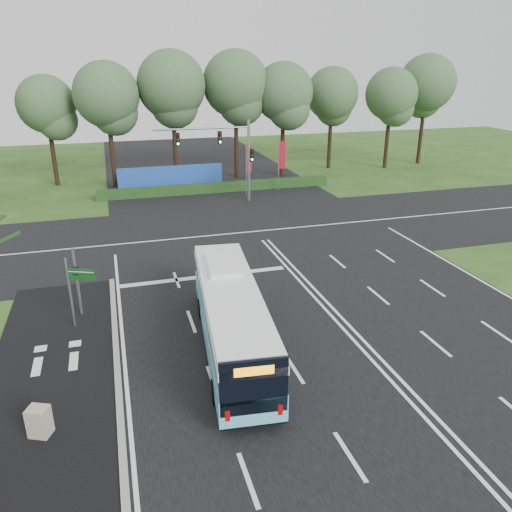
% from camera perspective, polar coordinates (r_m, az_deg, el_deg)
% --- Properties ---
extents(ground, '(120.00, 120.00, 0.00)m').
position_cam_1_polar(ground, '(25.70, 7.33, -5.49)').
color(ground, '#254517').
rests_on(ground, ground).
extents(road_main, '(20.00, 120.00, 0.04)m').
position_cam_1_polar(road_main, '(25.69, 7.33, -5.45)').
color(road_main, black).
rests_on(road_main, ground).
extents(road_cross, '(120.00, 14.00, 0.05)m').
position_cam_1_polar(road_cross, '(36.12, -0.22, 2.78)').
color(road_cross, black).
rests_on(road_cross, ground).
extents(bike_path, '(5.00, 18.00, 0.06)m').
position_cam_1_polar(bike_path, '(21.46, -22.12, -12.84)').
color(bike_path, black).
rests_on(bike_path, ground).
extents(kerb_strip, '(0.25, 18.00, 0.12)m').
position_cam_1_polar(kerb_strip, '(21.25, -15.57, -12.21)').
color(kerb_strip, gray).
rests_on(kerb_strip, ground).
extents(city_bus, '(3.43, 11.10, 3.14)m').
position_cam_1_polar(city_bus, '(20.99, -2.84, -6.97)').
color(city_bus, '#61C2E2').
rests_on(city_bus, ground).
extents(pedestrian_signal, '(0.30, 0.42, 3.47)m').
position_cam_1_polar(pedestrian_signal, '(25.12, -19.79, -2.54)').
color(pedestrian_signal, gray).
rests_on(pedestrian_signal, ground).
extents(street_sign, '(1.24, 0.60, 3.43)m').
position_cam_1_polar(street_sign, '(23.84, -19.92, -3.05)').
color(street_sign, gray).
rests_on(street_sign, ground).
extents(utility_cabinet, '(0.83, 0.77, 1.10)m').
position_cam_1_polar(utility_cabinet, '(18.55, -23.51, -17.02)').
color(utility_cabinet, '#ACA08B').
rests_on(utility_cabinet, ground).
extents(banner_flag_mid, '(0.62, 0.31, 4.53)m').
position_cam_1_polar(banner_flag_mid, '(46.08, -0.90, 10.63)').
color(banner_flag_mid, gray).
rests_on(banner_flag_mid, ground).
extents(banner_flag_right, '(0.70, 0.09, 4.76)m').
position_cam_1_polar(banner_flag_right, '(47.47, 2.89, 11.10)').
color(banner_flag_right, gray).
rests_on(banner_flag_right, ground).
extents(traffic_light_gantry, '(8.41, 0.28, 7.00)m').
position_cam_1_polar(traffic_light_gantry, '(43.07, -3.19, 12.15)').
color(traffic_light_gantry, gray).
rests_on(traffic_light_gantry, ground).
extents(hedge, '(22.00, 1.20, 0.80)m').
position_cam_1_polar(hedge, '(47.69, -4.46, 7.80)').
color(hedge, '#163312').
rests_on(hedge, ground).
extents(blue_hoarding, '(10.00, 0.30, 2.20)m').
position_cam_1_polar(blue_hoarding, '(49.32, -9.71, 8.85)').
color(blue_hoarding, '#214CB3').
rests_on(blue_hoarding, ground).
extents(eucalyptus_row, '(54.13, 8.57, 12.75)m').
position_cam_1_polar(eucalyptus_row, '(53.09, -2.08, 18.30)').
color(eucalyptus_row, black).
rests_on(eucalyptus_row, ground).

